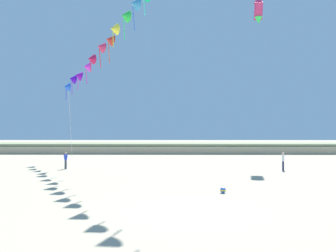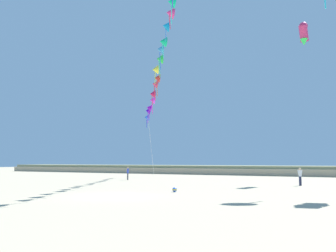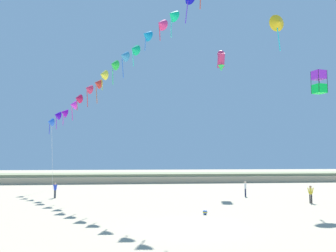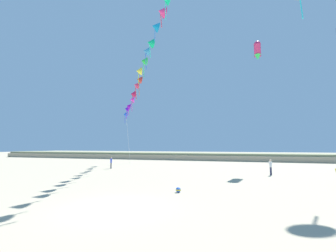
% 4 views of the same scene
% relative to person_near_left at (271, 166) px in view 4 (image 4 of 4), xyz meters
% --- Properties ---
extents(ground_plane, '(240.00, 240.00, 0.00)m').
position_rel_person_near_left_xyz_m(ground_plane, '(-9.62, -17.17, -1.01)').
color(ground_plane, tan).
extents(dune_ridge, '(120.00, 10.62, 1.60)m').
position_rel_person_near_left_xyz_m(dune_ridge, '(-9.62, 27.34, -0.22)').
color(dune_ridge, tan).
rests_on(dune_ridge, ground).
extents(person_near_left, '(0.45, 0.53, 1.75)m').
position_rel_person_near_left_xyz_m(person_near_left, '(0.00, 0.00, 0.00)').
color(person_near_left, '#282D4C').
rests_on(person_near_left, ground).
extents(person_mid_center, '(0.53, 0.40, 1.68)m').
position_rel_person_near_left_xyz_m(person_mid_center, '(-21.18, 1.03, -0.04)').
color(person_mid_center, '#474C56').
rests_on(person_mid_center, ground).
extents(kite_banner_string, '(24.31, 32.56, 23.18)m').
position_rel_person_near_left_xyz_m(kite_banner_string, '(-12.22, -5.42, 14.77)').
color(kite_banner_string, blue).
extents(large_kite_mid_trail, '(1.16, 1.80, 2.98)m').
position_rel_person_near_left_xyz_m(large_kite_mid_trail, '(-0.21, 8.63, 17.29)').
color(large_kite_mid_trail, '#D73069').
extents(beach_ball, '(0.36, 0.36, 0.36)m').
position_rel_person_near_left_xyz_m(beach_ball, '(-7.49, -12.25, -0.83)').
color(beach_ball, blue).
rests_on(beach_ball, ground).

